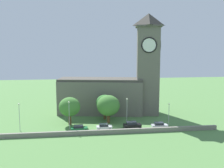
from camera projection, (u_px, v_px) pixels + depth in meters
name	position (u px, v px, depth m)	size (l,w,h in m)	color
ground_plane	(105.00, 114.00, 84.68)	(200.00, 200.00, 0.00)	#517F42
church	(117.00, 85.00, 84.92)	(33.78, 14.68, 32.04)	#666056
quay_barrier	(113.00, 132.00, 65.39)	(54.68, 0.70, 1.12)	gray
car_green	(79.00, 128.00, 67.05)	(4.27, 2.22, 1.66)	#1E6B38
car_white	(104.00, 127.00, 68.30)	(4.06, 2.20, 1.67)	silver
car_black	(132.00, 125.00, 69.69)	(4.76, 2.42, 1.84)	black
car_silver	(159.00, 125.00, 69.52)	(4.29, 2.25, 1.70)	silver
streetlamp_west_end	(19.00, 113.00, 67.11)	(0.44, 0.44, 7.27)	#9EA0A5
streetlamp_west_mid	(69.00, 111.00, 67.87)	(0.44, 0.44, 7.62)	#9EA0A5
streetlamp_central	(127.00, 108.00, 70.99)	(0.44, 0.44, 7.83)	#9EA0A5
streetlamp_east_mid	(169.00, 111.00, 71.58)	(0.44, 0.44, 6.32)	#9EA0A5
tree_by_tower	(105.00, 103.00, 78.01)	(5.20, 5.20, 7.50)	brown
tree_riverside_east	(70.00, 107.00, 72.57)	(5.92, 5.92, 7.78)	brown
tree_riverside_west	(108.00, 106.00, 74.27)	(6.52, 6.52, 8.04)	brown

